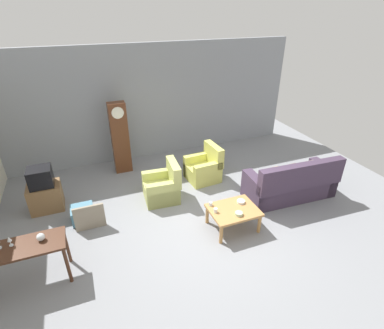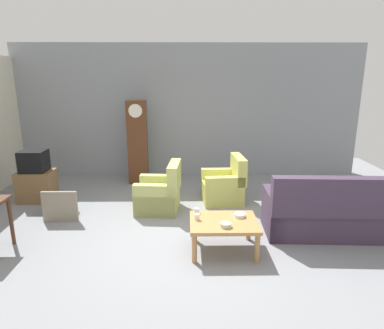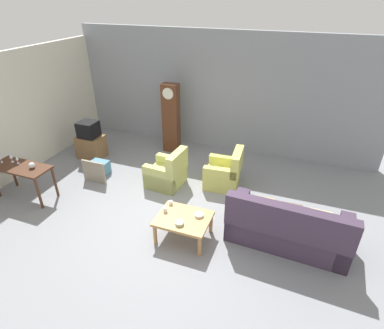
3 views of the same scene
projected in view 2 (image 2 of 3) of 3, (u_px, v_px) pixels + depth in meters
ground_plane at (190, 238)px, 5.28m from camera, size 10.40×10.40×0.00m
garage_door_wall at (189, 111)px, 8.35m from camera, size 8.40×0.16×3.20m
couch_floral at (334, 214)px, 5.32m from camera, size 2.14×0.98×1.04m
armchair_olive_near at (160, 195)px, 6.30m from camera, size 0.85×0.82×0.92m
armchair_olive_far at (224, 187)px, 6.77m from camera, size 0.84×0.82×0.92m
coffee_table_wood at (224, 225)px, 4.83m from camera, size 0.96×0.76×0.46m
grandfather_clock at (138, 142)px, 7.77m from camera, size 0.44×0.30×1.92m
tv_stand_cabinet at (37, 186)px, 6.81m from camera, size 0.68×0.52×0.61m
tv_crt at (34, 161)px, 6.68m from camera, size 0.48×0.44×0.42m
framed_picture_leaning at (60, 207)px, 5.82m from camera, size 0.60×0.05×0.55m
storage_box_blue at (60, 206)px, 6.16m from camera, size 0.46×0.43×0.33m
cup_white_porcelain at (197, 217)px, 4.83m from camera, size 0.07×0.07×0.09m
cup_blue_rimmed at (197, 211)px, 5.07m from camera, size 0.07×0.07×0.08m
bowl_white_stacked at (240, 215)px, 4.94m from camera, size 0.16×0.16×0.05m
bowl_shallow_green at (226, 225)px, 4.61m from camera, size 0.15×0.15×0.06m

